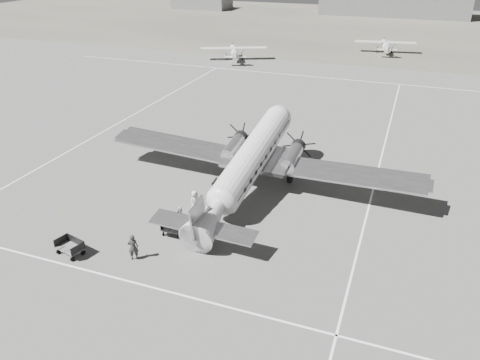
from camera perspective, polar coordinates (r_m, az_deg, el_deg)
name	(u,v)px	position (r m, az deg, el deg)	size (l,w,h in m)	color
ground	(227,187)	(40.61, -1.64, -0.82)	(260.00, 260.00, 0.00)	#626260
taxi_line_near	(142,285)	(30.20, -11.85, -12.38)	(60.00, 0.15, 0.01)	white
taxi_line_right	(368,211)	(38.27, 15.30, -3.69)	(0.15, 80.00, 0.01)	white
taxi_line_left	(116,125)	(56.84, -14.91, 6.54)	(0.15, 60.00, 0.01)	white
taxi_line_horizon	(321,77)	(76.90, 9.82, 12.23)	(90.00, 0.15, 0.01)	white
grass_infield	(365,27)	(130.39, 14.95, 17.63)	(260.00, 90.00, 0.01)	#666456
hangar_main	(394,3)	(154.33, 18.25, 19.76)	(42.00, 14.00, 6.60)	#606060
shed_secondary	(202,2)	(164.29, -4.66, 20.80)	(18.00, 10.00, 4.00)	#606060
dc3_airliner	(249,164)	(38.32, 1.05, 1.93)	(28.39, 19.70, 5.41)	silver
light_plane_left	(234,53)	(87.48, -0.72, 15.19)	(12.08, 9.80, 2.51)	silver
light_plane_right	(385,47)	(97.71, 17.26, 15.24)	(11.63, 9.43, 2.41)	silver
baggage_cart_near	(172,229)	(34.27, -8.25, -5.94)	(1.54, 1.08, 0.87)	#606060
baggage_cart_far	(70,247)	(33.83, -20.03, -7.74)	(1.92, 1.36, 1.09)	#606060
ground_crew	(133,247)	(31.94, -12.90, -7.98)	(0.69, 0.45, 1.90)	#282828
ramp_agent	(181,216)	(34.98, -7.20, -4.40)	(0.79, 0.62, 1.63)	silver
passenger	(195,201)	(36.58, -5.52, -2.61)	(0.90, 0.59, 1.84)	silver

